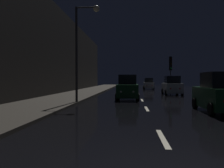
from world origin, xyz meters
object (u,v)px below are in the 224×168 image
Objects in this scene: streetlamp_overhead at (83,38)px; car_parked_right_far at (172,86)px; car_distant_taillights at (148,84)px; traffic_light_far_right at (171,66)px; car_approaching_headlights at (128,88)px; car_parked_right_near at (219,94)px.

car_parked_right_far is at bearing 53.47° from streetlamp_overhead.
car_parked_right_far is at bearing -174.21° from car_distant_taillights.
traffic_light_far_right is 13.81m from car_approaching_headlights.
streetlamp_overhead is 1.75× the size of car_distant_taillights.
streetlamp_overhead is 1.64× the size of car_parked_right_far.
car_approaching_headlights reaches higher than car_parked_right_near.
car_parked_right_near is (4.89, -7.56, -0.01)m from car_approaching_headlights.
traffic_light_far_right reaches higher than car_distant_taillights.
car_parked_right_far is at bearing -0.00° from car_parked_right_near.
streetlamp_overhead is (-8.71, -16.44, 1.04)m from traffic_light_far_right.
car_parked_right_near is at bearing -177.03° from car_distant_taillights.
car_distant_taillights is at bearing 75.89° from streetlamp_overhead.
car_parked_right_near reaches higher than car_parked_right_far.
car_approaching_headlights is 1.01× the size of car_parked_right_near.
car_distant_taillights is at bearing 2.97° from car_parked_right_near.
car_approaching_headlights is (-5.69, -12.32, -2.54)m from traffic_light_far_right.
car_distant_taillights is at bearing 5.79° from car_parked_right_far.
car_approaching_headlights is at bearing 53.81° from streetlamp_overhead.
car_parked_right_far is (7.90, 10.66, -3.59)m from streetlamp_overhead.
car_parked_right_near is (-0.00, -14.10, 0.00)m from car_parked_right_far.
car_parked_right_near is (7.90, -3.44, -3.59)m from streetlamp_overhead.
car_parked_right_far is 14.88m from car_distant_taillights.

